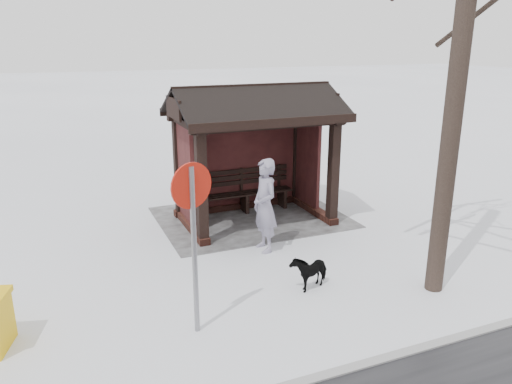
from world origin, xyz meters
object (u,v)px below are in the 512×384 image
(pedestrian, at_px, (265,206))
(dog, at_px, (310,270))
(bus_shelter, at_px, (252,126))
(road_sign, at_px, (193,214))

(pedestrian, relative_size, dog, 2.60)
(pedestrian, distance_m, dog, 1.80)
(pedestrian, height_order, dog, pedestrian)
(bus_shelter, relative_size, dog, 5.07)
(bus_shelter, xyz_separation_m, road_sign, (2.50, 4.03, -0.40))
(dog, relative_size, road_sign, 0.29)
(bus_shelter, distance_m, pedestrian, 2.23)
(dog, distance_m, road_sign, 2.63)
(bus_shelter, height_order, dog, bus_shelter)
(bus_shelter, bearing_deg, dog, 83.73)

